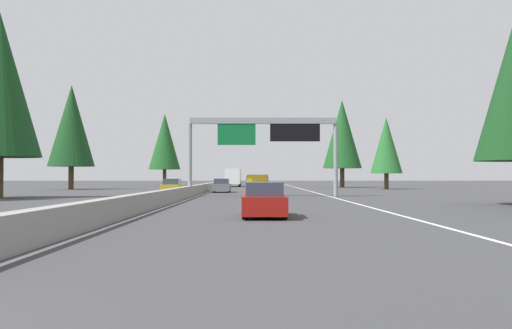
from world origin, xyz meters
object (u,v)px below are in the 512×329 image
object	(u,v)px
oncoming_near	(173,187)
conifer_left_mid	(71,126)
pickup_mid_left	(257,185)
sedan_distant_a	(222,186)
sedan_near_center	(264,201)
conifer_right_mid	(386,146)
sign_gantry_overhead	(265,134)
conifer_right_far	(342,134)
box_truck_mid_center	(233,177)
conifer_left_far	(165,142)

from	to	relation	value
oncoming_near	conifer_left_mid	bearing A→B (deg)	-138.40
pickup_mid_left	sedan_distant_a	world-z (taller)	pickup_mid_left
sedan_near_center	pickup_mid_left	bearing A→B (deg)	0.32
conifer_right_mid	sign_gantry_overhead	bearing A→B (deg)	149.29
sedan_distant_a	conifer_right_mid	world-z (taller)	conifer_right_mid
pickup_mid_left	conifer_right_far	size ratio (longest dim) A/B	0.41
oncoming_near	box_truck_mid_center	bearing A→B (deg)	172.71
conifer_right_mid	oncoming_near	bearing A→B (deg)	126.39
sign_gantry_overhead	conifer_left_mid	distance (m)	37.00
sedan_distant_a	oncoming_near	world-z (taller)	same
conifer_left_mid	conifer_left_far	distance (m)	36.68
pickup_mid_left	conifer_left_far	bearing A→B (deg)	16.14
sedan_near_center	sedan_distant_a	distance (m)	37.43
pickup_mid_left	conifer_left_mid	bearing A→B (deg)	44.04
sedan_near_center	box_truck_mid_center	bearing A→B (deg)	3.16
conifer_right_mid	conifer_left_mid	size ratio (longest dim) A/B	0.70
sedan_near_center	conifer_left_far	size ratio (longest dim) A/B	0.32
sign_gantry_overhead	oncoming_near	xyz separation A→B (m)	(9.19, 9.09, -4.61)
oncoming_near	conifer_right_mid	xyz separation A→B (m)	(19.07, -25.88, 5.16)
sedan_near_center	conifer_right_mid	world-z (taller)	conifer_right_mid
conifer_right_mid	conifer_left_mid	world-z (taller)	conifer_left_mid
conifer_left_mid	oncoming_near	bearing A→B (deg)	-138.40
conifer_left_far	conifer_right_mid	bearing A→B (deg)	-134.81
oncoming_near	conifer_left_mid	distance (m)	25.16
sedan_distant_a	oncoming_near	xyz separation A→B (m)	(-3.84, 4.71, 0.00)
pickup_mid_left	sedan_distant_a	bearing A→B (deg)	18.64
conifer_right_far	conifer_left_far	world-z (taller)	conifer_left_far
sedan_near_center	pickup_mid_left	xyz separation A→B (m)	(26.10, 0.15, 0.23)
sedan_distant_a	conifer_right_far	distance (m)	32.52
conifer_left_mid	sign_gantry_overhead	bearing A→B (deg)	-137.31
sedan_near_center	oncoming_near	world-z (taller)	same
sign_gantry_overhead	conifer_left_mid	size ratio (longest dim) A/B	0.92
pickup_mid_left	sedan_near_center	bearing A→B (deg)	-179.68
sedan_near_center	conifer_left_far	distance (m)	89.53
box_truck_mid_center	conifer_left_mid	bearing A→B (deg)	132.64
sign_gantry_overhead	conifer_left_mid	xyz separation A→B (m)	(27.11, 25.00, 3.08)
box_truck_mid_center	conifer_left_mid	world-z (taller)	conifer_left_mid
box_truck_mid_center	conifer_left_mid	size ratio (longest dim) A/B	0.62
oncoming_near	sedan_distant_a	bearing A→B (deg)	129.17
conifer_left_mid	conifer_right_mid	bearing A→B (deg)	-88.41
sedan_near_center	sedan_distant_a	size ratio (longest dim) A/B	1.00
conifer_left_far	sedan_near_center	bearing A→B (deg)	-168.44
box_truck_mid_center	conifer_right_far	distance (m)	19.32
oncoming_near	conifer_right_far	xyz separation A→B (m)	(30.52, -21.72, 7.53)
pickup_mid_left	conifer_right_mid	distance (m)	31.98
conifer_left_mid	sedan_near_center	bearing A→B (deg)	-154.46
sedan_distant_a	conifer_right_mid	xyz separation A→B (m)	(15.23, -21.17, 5.16)
sign_gantry_overhead	box_truck_mid_center	bearing A→B (deg)	5.41
sedan_near_center	conifer_right_far	distance (m)	65.67
sedan_near_center	conifer_right_far	xyz separation A→B (m)	(63.91, -13.11, 7.53)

